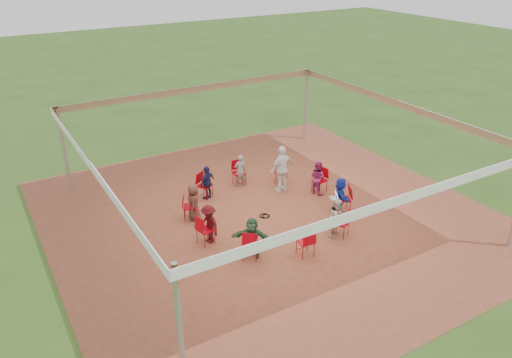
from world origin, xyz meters
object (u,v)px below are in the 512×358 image
chair_6 (206,230)px  person_seated_3 (207,182)px  chair_9 (341,223)px  person_seated_0 (340,195)px  person_seated_4 (194,202)px  chair_8 (306,241)px  chair_0 (344,199)px  person_seated_7 (337,217)px  person_seated_2 (240,171)px  cable_coil (265,216)px  laptop (335,196)px  person_seated_6 (252,238)px  chair_1 (320,180)px  person_seated_5 (209,224)px  standing_person (282,169)px  chair_4 (205,186)px  chair_7 (251,245)px  chair_5 (190,207)px  chair_2 (281,171)px  chair_3 (239,173)px  person_seated_1 (317,178)px

chair_6 → person_seated_3: size_ratio=0.76×
chair_9 → person_seated_0: (0.91, 1.15, 0.15)m
chair_6 → person_seated_4: (0.29, 1.44, 0.15)m
chair_8 → person_seated_4: 3.84m
chair_0 → person_seated_7: bearing=157.5°
person_seated_2 → person_seated_4: same height
cable_coil → laptop: laptop is taller
person_seated_7 → cable_coil: bearing=92.7°
chair_9 → person_seated_6: person_seated_6 is taller
chair_1 → chair_9: bearing=144.0°
chair_8 → person_seated_5: bearing=142.0°
chair_9 → person_seated_0: size_ratio=0.76×
chair_1 → chair_8: bearing=126.0°
person_seated_4 → standing_person: standing_person is taller
chair_6 → person_seated_3: 2.79m
chair_4 → cable_coil: size_ratio=2.76×
person_seated_5 → chair_7: bearing=13.5°
chair_5 → person_seated_6: size_ratio=0.76×
chair_5 → standing_person: size_ratio=0.54×
chair_6 → cable_coil: 2.35m
chair_2 → person_seated_4: bearing=55.1°
person_seated_7 → chair_3: bearing=71.5°
person_seated_1 → person_seated_2: 2.72m
chair_4 → chair_6: bearing=36.0°
chair_6 → person_seated_6: 1.48m
chair_0 → chair_5: same height
chair_3 → cable_coil: bearing=87.3°
person_seated_7 → person_seated_3: bearing=90.0°
chair_9 → person_seated_7: person_seated_7 is taller
chair_5 → person_seated_6: person_seated_6 is taller
chair_6 → person_seated_0: bearing=72.5°
chair_1 → person_seated_0: (-0.29, -1.44, 0.15)m
chair_1 → chair_4: bearing=54.0°
person_seated_2 → person_seated_0: bearing=126.0°
chair_3 → chair_6: bearing=54.0°
standing_person → chair_8: bearing=59.2°
person_seated_5 → standing_person: size_ratio=0.71×
chair_4 → chair_7: same height
person_seated_0 → laptop: person_seated_0 is taller
chair_7 → laptop: bearing=56.6°
person_seated_4 → laptop: person_seated_4 is taller
person_seated_0 → person_seated_4: (-4.20, 1.94, 0.00)m
chair_2 → chair_6: (-4.04, -2.26, 0.00)m
chair_2 → person_seated_3: bearing=38.0°
person_seated_2 → standing_person: (1.05, -1.08, 0.24)m
chair_4 → person_seated_2: bearing=157.5°
chair_5 → person_seated_4: size_ratio=0.76×
person_seated_4 → person_seated_6: (0.53, -2.67, 0.00)m
chair_1 → person_seated_3: (-3.51, 1.55, 0.15)m
person_seated_4 → person_seated_7: 4.40m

